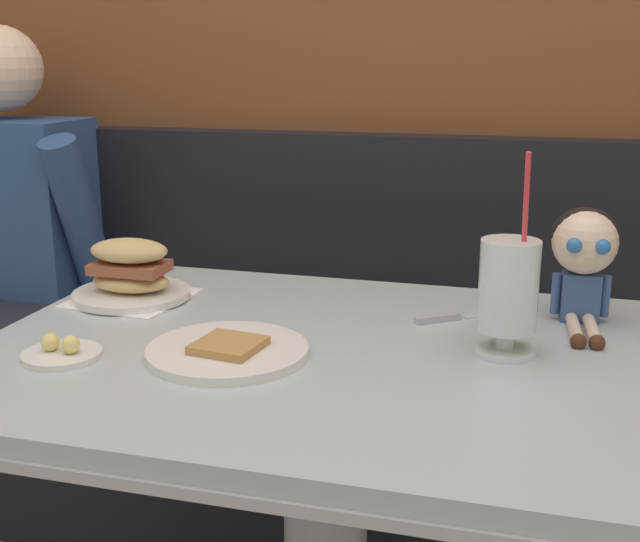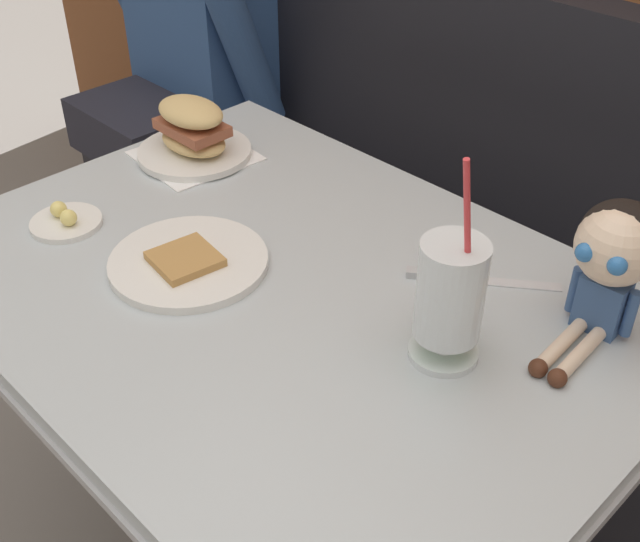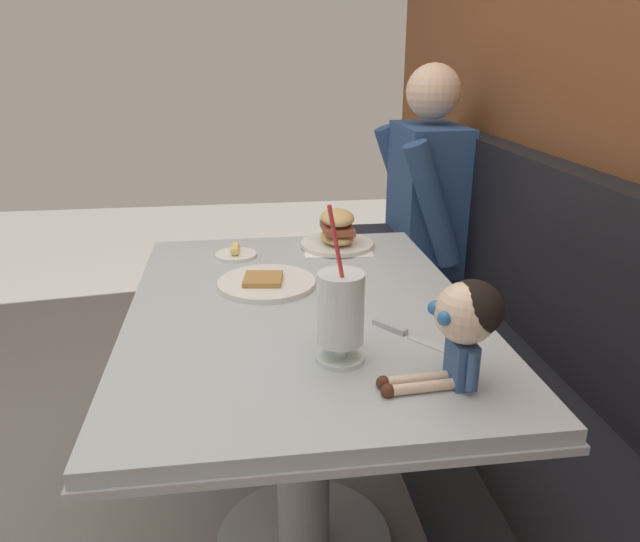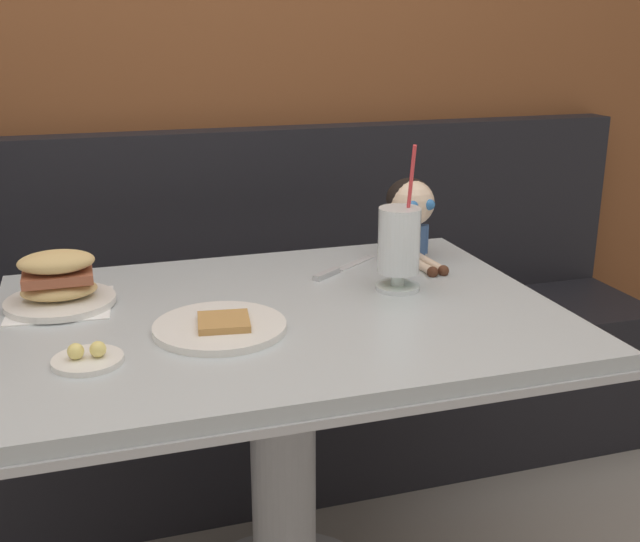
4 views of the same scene
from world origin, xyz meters
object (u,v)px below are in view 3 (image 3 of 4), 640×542
toast_plate (266,283)px  milkshake_glass (341,313)px  seated_doll (465,319)px  butter_saucer (236,254)px  diner_patron (417,197)px  butter_knife (402,332)px  sandwich_plate (337,233)px

toast_plate → milkshake_glass: size_ratio=0.79×
seated_doll → toast_plate: bearing=-148.5°
toast_plate → milkshake_glass: (0.41, 0.12, 0.09)m
butter_saucer → diner_patron: bearing=130.8°
toast_plate → butter_knife: size_ratio=1.26×
milkshake_glass → seated_doll: 0.23m
butter_saucer → seated_doll: size_ratio=0.54×
butter_knife → diner_patron: (-1.19, 0.38, -0.00)m
butter_knife → sandwich_plate: bearing=-176.1°
butter_saucer → diner_patron: size_ratio=0.15×
toast_plate → butter_saucer: 0.25m
seated_doll → sandwich_plate: bearing=-173.6°
toast_plate → seated_doll: size_ratio=1.13×
milkshake_glass → diner_patron: (-1.28, 0.53, -0.10)m
milkshake_glass → butter_saucer: milkshake_glass is taller
sandwich_plate → seated_doll: 0.82m
milkshake_glass → butter_knife: 0.20m
milkshake_glass → sandwich_plate: (-0.70, 0.11, -0.05)m
toast_plate → milkshake_glass: bearing=16.6°
sandwich_plate → butter_knife: 0.60m
seated_doll → milkshake_glass: bearing=-120.0°
diner_patron → butter_knife: bearing=-17.9°
butter_knife → butter_saucer: bearing=-148.0°
milkshake_glass → seated_doll: size_ratio=1.42×
butter_knife → diner_patron: size_ratio=0.25×
toast_plate → sandwich_plate: bearing=141.2°
milkshake_glass → diner_patron: bearing=157.4°
toast_plate → sandwich_plate: (-0.29, 0.23, 0.04)m
butter_knife → seated_doll: (0.21, 0.05, 0.12)m
toast_plate → seated_doll: seated_doll is taller
butter_saucer → diner_patron: diner_patron is taller
milkshake_glass → butter_knife: bearing=121.9°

